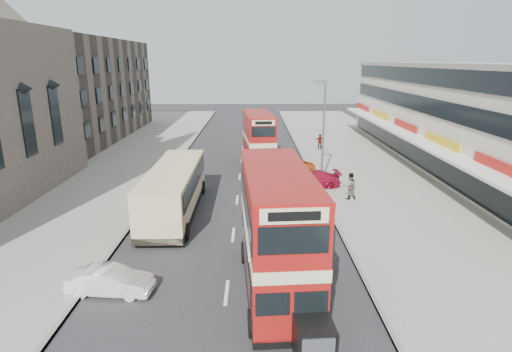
% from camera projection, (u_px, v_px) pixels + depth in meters
% --- Properties ---
extents(ground, '(160.00, 160.00, 0.00)m').
position_uv_depth(ground, '(223.00, 321.00, 15.52)').
color(ground, '#28282B').
rests_on(ground, ground).
extents(road_surface, '(12.00, 90.00, 0.01)m').
position_uv_depth(road_surface, '(240.00, 177.00, 34.76)').
color(road_surface, '#28282B').
rests_on(road_surface, ground).
extents(pavement_right, '(12.00, 90.00, 0.15)m').
position_uv_depth(pavement_right, '(381.00, 176.00, 34.82)').
color(pavement_right, gray).
rests_on(pavement_right, ground).
extents(pavement_left, '(12.00, 90.00, 0.15)m').
position_uv_depth(pavement_left, '(98.00, 176.00, 34.66)').
color(pavement_left, gray).
rests_on(pavement_left, ground).
extents(kerb_left, '(0.20, 90.00, 0.16)m').
position_uv_depth(kerb_left, '(168.00, 176.00, 34.70)').
color(kerb_left, gray).
rests_on(kerb_left, ground).
extents(kerb_right, '(0.20, 90.00, 0.16)m').
position_uv_depth(kerb_right, '(311.00, 176.00, 34.78)').
color(kerb_right, gray).
rests_on(kerb_right, ground).
extents(brick_terrace, '(14.00, 28.00, 12.00)m').
position_uv_depth(brick_terrace, '(65.00, 90.00, 50.29)').
color(brick_terrace, '#66594C').
rests_on(brick_terrace, ground).
extents(commercial_row, '(9.90, 46.20, 9.30)m').
position_uv_depth(commercial_row, '(470.00, 118.00, 35.54)').
color(commercial_row, beige).
rests_on(commercial_row, ground).
extents(street_lamp, '(1.00, 0.20, 8.12)m').
position_uv_depth(street_lamp, '(323.00, 124.00, 31.57)').
color(street_lamp, slate).
rests_on(street_lamp, ground).
extents(bus_main, '(3.17, 9.42, 5.15)m').
position_uv_depth(bus_main, '(277.00, 232.00, 16.92)').
color(bus_main, black).
rests_on(bus_main, ground).
extents(bus_second, '(3.17, 8.61, 4.70)m').
position_uv_depth(bus_second, '(259.00, 139.00, 37.91)').
color(bus_second, black).
rests_on(bus_second, ground).
extents(coach, '(2.84, 10.69, 2.83)m').
position_uv_depth(coach, '(174.00, 189.00, 26.01)').
color(coach, black).
rests_on(coach, ground).
extents(car_left_front, '(3.66, 1.56, 1.17)m').
position_uv_depth(car_left_front, '(111.00, 281.00, 17.25)').
color(car_left_front, white).
rests_on(car_left_front, ground).
extents(car_right_a, '(4.77, 2.22, 1.35)m').
position_uv_depth(car_right_a, '(309.00, 180.00, 31.50)').
color(car_right_a, maroon).
rests_on(car_right_a, ground).
extents(car_right_b, '(4.19, 2.00, 1.15)m').
position_uv_depth(car_right_b, '(291.00, 167.00, 35.55)').
color(car_right_b, '#D64E15').
rests_on(car_right_b, ground).
extents(pedestrian_near, '(0.78, 0.59, 1.92)m').
position_uv_depth(pedestrian_near, '(350.00, 186.00, 28.51)').
color(pedestrian_near, gray).
rests_on(pedestrian_near, pavement_right).
extents(pedestrian_far, '(1.03, 0.62, 1.64)m').
position_uv_depth(pedestrian_far, '(320.00, 142.00, 44.61)').
color(pedestrian_far, gray).
rests_on(pedestrian_far, pavement_right).
extents(cyclist, '(0.76, 1.95, 2.04)m').
position_uv_depth(cyclist, '(282.00, 170.00, 34.20)').
color(cyclist, gray).
rests_on(cyclist, ground).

